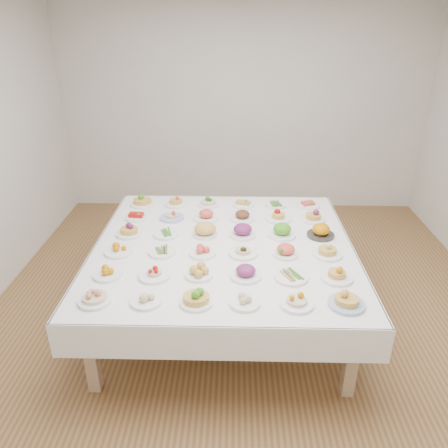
{
  "coord_description": "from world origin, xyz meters",
  "views": [
    {
      "loc": [
        -0.12,
        -3.57,
        2.59
      ],
      "look_at": [
        -0.21,
        -0.02,
        0.88
      ],
      "focal_mm": 35.0,
      "sensor_mm": 36.0,
      "label": 1
    }
  ],
  "objects_px": {
    "display_table": "(224,251)",
    "dish_35": "(308,203)",
    "dish_0": "(94,293)",
    "dish_18": "(129,229)"
  },
  "relations": [
    {
      "from": "display_table",
      "to": "dish_0",
      "type": "distance_m",
      "value": 1.25
    },
    {
      "from": "dish_18",
      "to": "dish_35",
      "type": "distance_m",
      "value": 1.89
    },
    {
      "from": "display_table",
      "to": "dish_0",
      "type": "xyz_separation_m",
      "value": [
        -0.89,
        -0.87,
        0.13
      ]
    },
    {
      "from": "display_table",
      "to": "dish_35",
      "type": "height_order",
      "value": "dish_35"
    },
    {
      "from": "dish_35",
      "to": "dish_0",
      "type": "bearing_deg",
      "value": -135.29
    },
    {
      "from": "dish_0",
      "to": "dish_18",
      "type": "xyz_separation_m",
      "value": [
        0.01,
        1.04,
        -0.01
      ]
    },
    {
      "from": "display_table",
      "to": "dish_35",
      "type": "distance_m",
      "value": 1.24
    },
    {
      "from": "display_table",
      "to": "dish_0",
      "type": "relative_size",
      "value": 9.49
    },
    {
      "from": "display_table",
      "to": "dish_35",
      "type": "xyz_separation_m",
      "value": [
        0.87,
        0.88,
        0.1
      ]
    },
    {
      "from": "display_table",
      "to": "dish_0",
      "type": "height_order",
      "value": "dish_0"
    }
  ]
}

